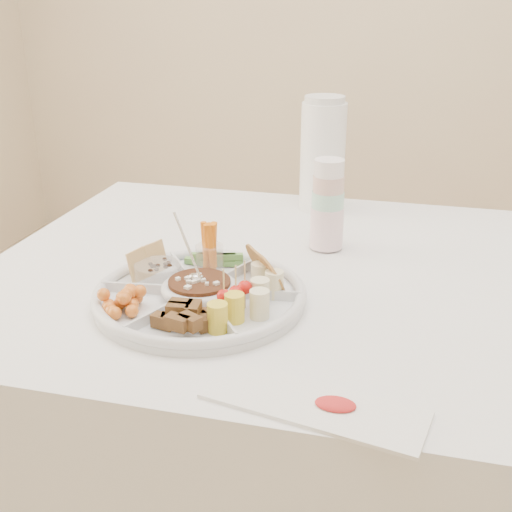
# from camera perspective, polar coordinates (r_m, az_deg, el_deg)

# --- Properties ---
(dining_table) EXTENTS (1.52, 1.02, 0.76)m
(dining_table) POSITION_cam_1_polar(r_m,az_deg,el_deg) (1.49, 7.99, -15.16)
(dining_table) COLOR white
(dining_table) RESTS_ON floor
(party_tray) EXTENTS (0.43, 0.43, 0.04)m
(party_tray) POSITION_cam_1_polar(r_m,az_deg,el_deg) (1.17, -5.02, -3.21)
(party_tray) COLOR silver
(party_tray) RESTS_ON dining_table
(bean_dip) EXTENTS (0.13, 0.13, 0.04)m
(bean_dip) POSITION_cam_1_polar(r_m,az_deg,el_deg) (1.17, -5.04, -2.87)
(bean_dip) COLOR #3E2016
(bean_dip) RESTS_ON party_tray
(tortillas) EXTENTS (0.12, 0.12, 0.06)m
(tortillas) POSITION_cam_1_polar(r_m,az_deg,el_deg) (1.20, 0.83, -1.23)
(tortillas) COLOR olive
(tortillas) RESTS_ON party_tray
(carrot_cucumber) EXTENTS (0.12, 0.12, 0.10)m
(carrot_cucumber) POSITION_cam_1_polar(r_m,az_deg,el_deg) (1.27, -3.92, 1.02)
(carrot_cucumber) COLOR orange
(carrot_cucumber) RESTS_ON party_tray
(pita_raisins) EXTENTS (0.14, 0.14, 0.07)m
(pita_raisins) POSITION_cam_1_polar(r_m,az_deg,el_deg) (1.24, -9.55, -0.72)
(pita_raisins) COLOR tan
(pita_raisins) RESTS_ON party_tray
(cherries) EXTENTS (0.11, 0.11, 0.04)m
(cherries) POSITION_cam_1_polar(r_m,az_deg,el_deg) (1.13, -11.30, -3.67)
(cherries) COLOR orange
(cherries) RESTS_ON party_tray
(granola_chunks) EXTENTS (0.11, 0.11, 0.04)m
(granola_chunks) POSITION_cam_1_polar(r_m,az_deg,el_deg) (1.05, -6.47, -5.61)
(granola_chunks) COLOR brown
(granola_chunks) RESTS_ON party_tray
(banana_tomato) EXTENTS (0.12, 0.12, 0.09)m
(banana_tomato) POSITION_cam_1_polar(r_m,az_deg,el_deg) (1.08, 0.10, -3.28)
(banana_tomato) COLOR #F8DA82
(banana_tomato) RESTS_ON party_tray
(cup_stack) EXTENTS (0.08, 0.08, 0.20)m
(cup_stack) POSITION_cam_1_polar(r_m,az_deg,el_deg) (1.39, 6.39, 4.51)
(cup_stack) COLOR #A9C69E
(cup_stack) RESTS_ON dining_table
(thermos) EXTENTS (0.12, 0.12, 0.29)m
(thermos) POSITION_cam_1_polar(r_m,az_deg,el_deg) (1.65, 5.96, 9.11)
(thermos) COLOR white
(thermos) RESTS_ON dining_table
(placemat) EXTENTS (0.32, 0.16, 0.01)m
(placemat) POSITION_cam_1_polar(r_m,az_deg,el_deg) (0.91, 5.13, -13.02)
(placemat) COLOR white
(placemat) RESTS_ON dining_table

